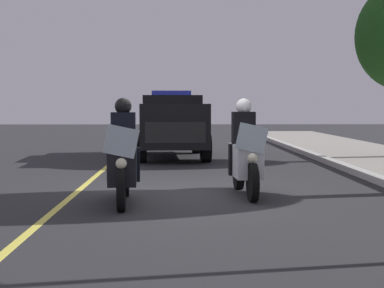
% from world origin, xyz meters
% --- Properties ---
extents(ground_plane, '(80.00, 80.00, 0.00)m').
position_xyz_m(ground_plane, '(0.00, 0.00, 0.00)').
color(ground_plane, '#28282B').
extents(lane_stripe_center, '(48.00, 0.12, 0.01)m').
position_xyz_m(lane_stripe_center, '(0.00, -2.12, 0.00)').
color(lane_stripe_center, '#E0D14C').
rests_on(lane_stripe_center, ground).
extents(police_motorcycle_lead_left, '(2.14, 0.60, 1.72)m').
position_xyz_m(police_motorcycle_lead_left, '(0.90, -1.14, 0.70)').
color(police_motorcycle_lead_left, black).
rests_on(police_motorcycle_lead_left, ground).
extents(police_motorcycle_lead_right, '(2.14, 0.60, 1.72)m').
position_xyz_m(police_motorcycle_lead_right, '(0.05, 0.94, 0.70)').
color(police_motorcycle_lead_right, black).
rests_on(police_motorcycle_lead_right, ground).
extents(police_suv, '(5.00, 2.29, 2.05)m').
position_xyz_m(police_suv, '(-7.61, -0.47, 1.07)').
color(police_suv, black).
rests_on(police_suv, ground).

